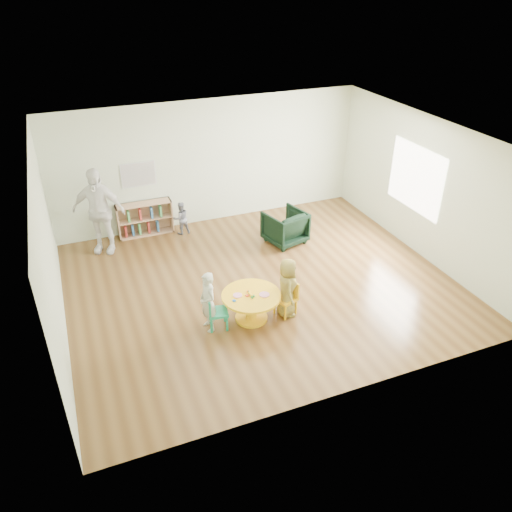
{
  "coord_description": "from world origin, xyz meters",
  "views": [
    {
      "loc": [
        -3.0,
        -7.26,
        5.22
      ],
      "look_at": [
        -0.21,
        -0.3,
        0.82
      ],
      "focal_mm": 35.0,
      "sensor_mm": 36.0,
      "label": 1
    }
  ],
  "objects_px": {
    "toddler": "(181,218)",
    "child_left": "(208,302)",
    "adult_caretaker": "(99,211)",
    "armchair": "(285,227)",
    "child_right": "(287,287)",
    "kid_chair_right": "(287,297)",
    "bookshelf": "(144,219)",
    "activity_table": "(251,302)",
    "kid_chair_left": "(215,312)"
  },
  "relations": [
    {
      "from": "kid_chair_left",
      "to": "bookshelf",
      "type": "bearing_deg",
      "value": -163.08
    },
    {
      "from": "kid_chair_left",
      "to": "kid_chair_right",
      "type": "relative_size",
      "value": 0.98
    },
    {
      "from": "bookshelf",
      "to": "child_left",
      "type": "height_order",
      "value": "child_left"
    },
    {
      "from": "kid_chair_left",
      "to": "child_right",
      "type": "height_order",
      "value": "child_right"
    },
    {
      "from": "activity_table",
      "to": "child_right",
      "type": "relative_size",
      "value": 0.93
    },
    {
      "from": "kid_chair_right",
      "to": "bookshelf",
      "type": "xyz_separation_m",
      "value": [
        -1.7,
        3.85,
        0.04
      ]
    },
    {
      "from": "toddler",
      "to": "adult_caretaker",
      "type": "height_order",
      "value": "adult_caretaker"
    },
    {
      "from": "kid_chair_left",
      "to": "kid_chair_right",
      "type": "bearing_deg",
      "value": 97.52
    },
    {
      "from": "child_left",
      "to": "toddler",
      "type": "xyz_separation_m",
      "value": [
        0.44,
        3.47,
        -0.15
      ]
    },
    {
      "from": "kid_chair_left",
      "to": "armchair",
      "type": "bearing_deg",
      "value": 145.06
    },
    {
      "from": "child_right",
      "to": "toddler",
      "type": "distance_m",
      "value": 3.69
    },
    {
      "from": "kid_chair_right",
      "to": "armchair",
      "type": "xyz_separation_m",
      "value": [
        1.02,
        2.33,
        0.03
      ]
    },
    {
      "from": "kid_chair_right",
      "to": "child_left",
      "type": "xyz_separation_m",
      "value": [
        -1.38,
        0.08,
        0.2
      ]
    },
    {
      "from": "child_left",
      "to": "child_right",
      "type": "bearing_deg",
      "value": 75.57
    },
    {
      "from": "armchair",
      "to": "child_left",
      "type": "distance_m",
      "value": 3.29
    },
    {
      "from": "child_left",
      "to": "kid_chair_right",
      "type": "bearing_deg",
      "value": 76.45
    },
    {
      "from": "toddler",
      "to": "child_left",
      "type": "bearing_deg",
      "value": 77.99
    },
    {
      "from": "activity_table",
      "to": "child_left",
      "type": "bearing_deg",
      "value": 178.21
    },
    {
      "from": "activity_table",
      "to": "kid_chair_left",
      "type": "xyz_separation_m",
      "value": [
        -0.63,
        0.01,
        -0.02
      ]
    },
    {
      "from": "kid_chair_right",
      "to": "child_left",
      "type": "distance_m",
      "value": 1.4
    },
    {
      "from": "kid_chair_right",
      "to": "kid_chair_left",
      "type": "bearing_deg",
      "value": 66.95
    },
    {
      "from": "activity_table",
      "to": "kid_chair_right",
      "type": "xyz_separation_m",
      "value": [
        0.64,
        -0.06,
        -0.01
      ]
    },
    {
      "from": "activity_table",
      "to": "child_right",
      "type": "xyz_separation_m",
      "value": [
        0.62,
        -0.08,
        0.19
      ]
    },
    {
      "from": "kid_chair_left",
      "to": "armchair",
      "type": "height_order",
      "value": "armchair"
    },
    {
      "from": "adult_caretaker",
      "to": "activity_table",
      "type": "bearing_deg",
      "value": -34.76
    },
    {
      "from": "kid_chair_right",
      "to": "toddler",
      "type": "relative_size",
      "value": 0.82
    },
    {
      "from": "child_right",
      "to": "adult_caretaker",
      "type": "bearing_deg",
      "value": 53.76
    },
    {
      "from": "armchair",
      "to": "kid_chair_right",
      "type": "bearing_deg",
      "value": 51.29
    },
    {
      "from": "kid_chair_right",
      "to": "adult_caretaker",
      "type": "height_order",
      "value": "adult_caretaker"
    },
    {
      "from": "armchair",
      "to": "child_right",
      "type": "xyz_separation_m",
      "value": [
        -1.04,
        -2.35,
        0.17
      ]
    },
    {
      "from": "child_left",
      "to": "adult_caretaker",
      "type": "xyz_separation_m",
      "value": [
        -1.27,
        3.32,
        0.38
      ]
    },
    {
      "from": "kid_chair_right",
      "to": "toddler",
      "type": "height_order",
      "value": "toddler"
    },
    {
      "from": "armchair",
      "to": "toddler",
      "type": "height_order",
      "value": "toddler"
    },
    {
      "from": "activity_table",
      "to": "adult_caretaker",
      "type": "height_order",
      "value": "adult_caretaker"
    },
    {
      "from": "kid_chair_right",
      "to": "bookshelf",
      "type": "bearing_deg",
      "value": 3.75
    },
    {
      "from": "kid_chair_left",
      "to": "adult_caretaker",
      "type": "height_order",
      "value": "adult_caretaker"
    },
    {
      "from": "activity_table",
      "to": "kid_chair_left",
      "type": "bearing_deg",
      "value": 179.53
    },
    {
      "from": "bookshelf",
      "to": "toddler",
      "type": "height_order",
      "value": "bookshelf"
    },
    {
      "from": "bookshelf",
      "to": "toddler",
      "type": "xyz_separation_m",
      "value": [
        0.76,
        -0.3,
        0.01
      ]
    },
    {
      "from": "kid_chair_left",
      "to": "toddler",
      "type": "relative_size",
      "value": 0.8
    },
    {
      "from": "activity_table",
      "to": "bookshelf",
      "type": "bearing_deg",
      "value": 105.67
    },
    {
      "from": "toddler",
      "to": "adult_caretaker",
      "type": "bearing_deg",
      "value": -0.08
    },
    {
      "from": "bookshelf",
      "to": "activity_table",
      "type": "bearing_deg",
      "value": -74.33
    },
    {
      "from": "bookshelf",
      "to": "armchair",
      "type": "height_order",
      "value": "bookshelf"
    },
    {
      "from": "bookshelf",
      "to": "child_left",
      "type": "bearing_deg",
      "value": -85.1
    },
    {
      "from": "armchair",
      "to": "toddler",
      "type": "xyz_separation_m",
      "value": [
        -1.96,
        1.22,
        0.01
      ]
    },
    {
      "from": "activity_table",
      "to": "adult_caretaker",
      "type": "bearing_deg",
      "value": 120.97
    },
    {
      "from": "kid_chair_left",
      "to": "toddler",
      "type": "height_order",
      "value": "toddler"
    },
    {
      "from": "kid_chair_right",
      "to": "child_right",
      "type": "relative_size",
      "value": 0.57
    },
    {
      "from": "adult_caretaker",
      "to": "child_left",
      "type": "bearing_deg",
      "value": -44.84
    }
  ]
}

